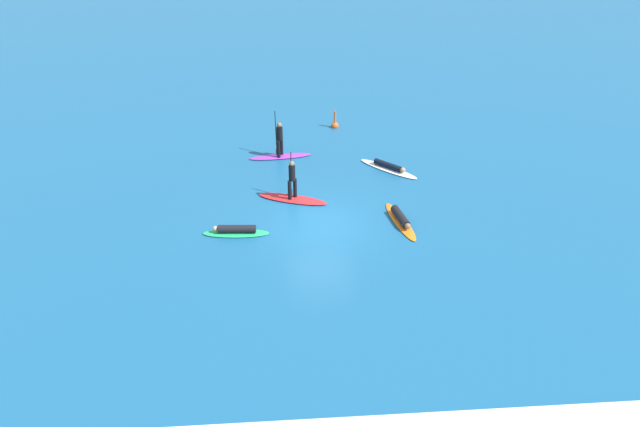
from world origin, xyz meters
The scene contains 7 objects.
ground_plane centered at (0.00, 0.00, 0.00)m, with size 120.00×120.00×0.00m, color #195684.
surfer_on_green_board centered at (-3.40, -0.53, 0.15)m, with size 2.69×0.83×0.40m.
surfer_on_white_board centered at (3.64, 4.71, 0.13)m, with size 2.73×2.68×0.37m.
surfer_on_red_board centered at (-1.06, 2.11, 0.37)m, with size 3.18×1.77×2.12m.
surfer_on_orange_board centered at (3.32, -0.11, 0.16)m, with size 1.12×3.16×0.42m.
surfer_on_purple_board centered at (-1.52, 6.49, 0.47)m, with size 3.14×0.93×2.31m.
marker_buoy centered at (1.53, 10.10, 0.16)m, with size 0.41×0.41×1.05m.
Camera 1 is at (-1.55, -21.86, 13.44)m, focal length 35.18 mm.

